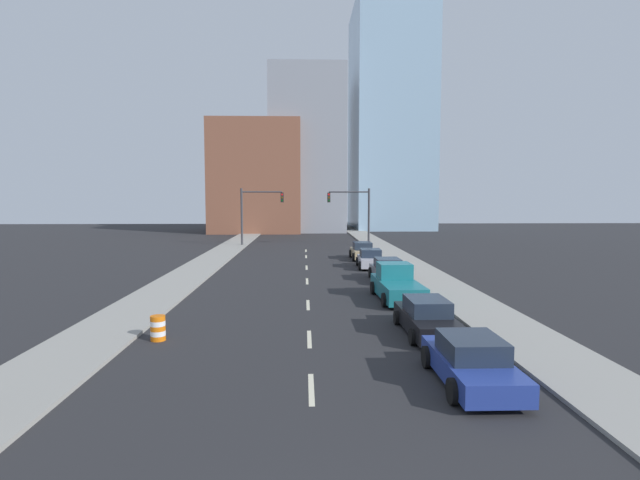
% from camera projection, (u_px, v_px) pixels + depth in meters
% --- Properties ---
extents(sidewalk_left, '(3.14, 103.48, 0.13)m').
position_uv_depth(sidewalk_left, '(235.00, 244.00, 57.52)').
color(sidewalk_left, gray).
rests_on(sidewalk_left, ground).
extents(sidewalk_right, '(3.14, 103.48, 0.13)m').
position_uv_depth(sidewalk_right, '(376.00, 244.00, 58.05)').
color(sidewalk_right, gray).
rests_on(sidewalk_right, ground).
extents(lane_stripe_at_8m, '(0.16, 2.40, 0.01)m').
position_uv_depth(lane_stripe_at_8m, '(311.00, 389.00, 14.11)').
color(lane_stripe_at_8m, beige).
rests_on(lane_stripe_at_8m, ground).
extents(lane_stripe_at_13m, '(0.16, 2.40, 0.01)m').
position_uv_depth(lane_stripe_at_13m, '(309.00, 339.00, 19.11)').
color(lane_stripe_at_13m, beige).
rests_on(lane_stripe_at_13m, ground).
extents(lane_stripe_at_19m, '(0.16, 2.40, 0.01)m').
position_uv_depth(lane_stripe_at_19m, '(308.00, 305.00, 25.21)').
color(lane_stripe_at_19m, beige).
rests_on(lane_stripe_at_19m, ground).
extents(lane_stripe_at_26m, '(0.16, 2.40, 0.01)m').
position_uv_depth(lane_stripe_at_26m, '(307.00, 281.00, 32.41)').
color(lane_stripe_at_26m, beige).
rests_on(lane_stripe_at_26m, ground).
extents(lane_stripe_at_33m, '(0.16, 2.40, 0.01)m').
position_uv_depth(lane_stripe_at_33m, '(307.00, 268.00, 38.78)').
color(lane_stripe_at_33m, beige).
rests_on(lane_stripe_at_33m, ground).
extents(lane_stripe_at_40m, '(0.16, 2.40, 0.01)m').
position_uv_depth(lane_stripe_at_40m, '(306.00, 257.00, 46.08)').
color(lane_stripe_at_40m, beige).
rests_on(lane_stripe_at_40m, ground).
extents(lane_stripe_at_45m, '(0.16, 2.40, 0.01)m').
position_uv_depth(lane_stripe_at_45m, '(306.00, 251.00, 51.30)').
color(lane_stripe_at_45m, beige).
rests_on(lane_stripe_at_45m, ground).
extents(building_brick_left, '(14.00, 16.00, 17.33)m').
position_uv_depth(building_brick_left, '(258.00, 178.00, 81.18)').
color(building_brick_left, brown).
rests_on(building_brick_left, ground).
extents(building_office_center, '(12.00, 20.00, 25.96)m').
position_uv_depth(building_office_center, '(307.00, 154.00, 85.06)').
color(building_office_center, gray).
rests_on(building_office_center, ground).
extents(building_glass_right, '(13.00, 20.00, 39.07)m').
position_uv_depth(building_glass_right, '(389.00, 119.00, 88.97)').
color(building_glass_right, '#8CADC6').
rests_on(building_glass_right, ground).
extents(traffic_signal_left, '(4.86, 0.35, 6.50)m').
position_uv_depth(traffic_signal_left, '(254.00, 208.00, 56.18)').
color(traffic_signal_left, '#38383D').
rests_on(traffic_signal_left, ground).
extents(traffic_signal_right, '(4.86, 0.35, 6.50)m').
position_uv_depth(traffic_signal_right, '(357.00, 208.00, 56.56)').
color(traffic_signal_right, '#38383D').
rests_on(traffic_signal_right, ground).
extents(traffic_barrel, '(0.56, 0.56, 0.95)m').
position_uv_depth(traffic_barrel, '(158.00, 328.00, 18.89)').
color(traffic_barrel, orange).
rests_on(traffic_barrel, ground).
extents(sedan_blue, '(2.13, 4.57, 1.40)m').
position_uv_depth(sedan_blue, '(471.00, 362.00, 14.45)').
color(sedan_blue, navy).
rests_on(sedan_blue, ground).
extents(sedan_black, '(2.04, 4.81, 1.43)m').
position_uv_depth(sedan_black, '(427.00, 318.00, 19.80)').
color(sedan_black, black).
rests_on(sedan_black, ground).
extents(pickup_truck_teal, '(2.38, 5.44, 1.87)m').
position_uv_depth(pickup_truck_teal, '(397.00, 285.00, 26.55)').
color(pickup_truck_teal, '#196B75').
rests_on(pickup_truck_teal, ground).
extents(sedan_gray, '(2.09, 4.66, 1.46)m').
position_uv_depth(sedan_gray, '(388.00, 270.00, 32.63)').
color(sedan_gray, slate).
rests_on(sedan_gray, ground).
extents(sedan_silver, '(2.14, 4.27, 1.46)m').
position_uv_depth(sedan_silver, '(370.00, 259.00, 38.64)').
color(sedan_silver, '#B2B2BC').
rests_on(sedan_silver, ground).
extents(sedan_tan, '(2.06, 4.58, 1.52)m').
position_uv_depth(sedan_tan, '(362.00, 251.00, 44.05)').
color(sedan_tan, tan).
rests_on(sedan_tan, ground).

